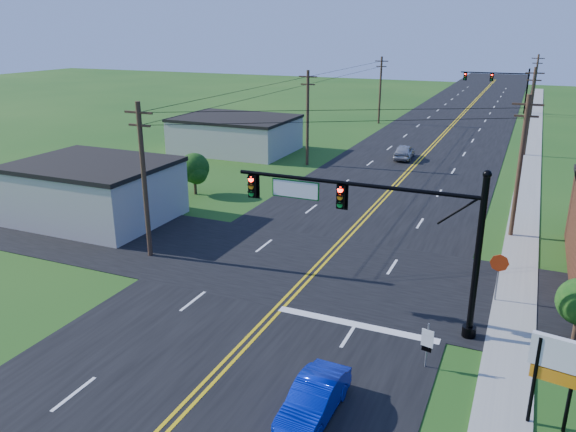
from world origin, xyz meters
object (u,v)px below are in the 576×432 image
at_px(signal_mast_main, 374,221).
at_px(stop_sign, 499,268).
at_px(route_sign, 427,342).
at_px(blue_car, 314,400).
at_px(signal_mast_far, 497,83).

xyz_separation_m(signal_mast_main, stop_sign, (5.25, 3.98, -2.95)).
relative_size(route_sign, stop_sign, 0.79).
bearing_deg(stop_sign, blue_car, -114.68).
height_order(blue_car, stop_sign, stop_sign).
relative_size(signal_mast_far, stop_sign, 4.40).
bearing_deg(signal_mast_main, signal_mast_far, 89.92).
xyz_separation_m(signal_mast_far, route_sign, (3.06, -75.11, -3.40)).
relative_size(blue_car, route_sign, 2.04).
bearing_deg(signal_mast_far, blue_car, -89.96).
bearing_deg(blue_car, stop_sign, 67.68).
xyz_separation_m(signal_mast_main, route_sign, (3.16, -3.11, -3.61)).
distance_m(signal_mast_far, blue_car, 79.69).
height_order(route_sign, stop_sign, stop_sign).
height_order(signal_mast_main, signal_mast_far, same).
bearing_deg(route_sign, blue_car, -111.26).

